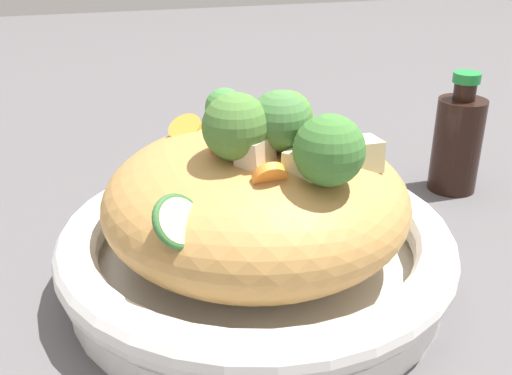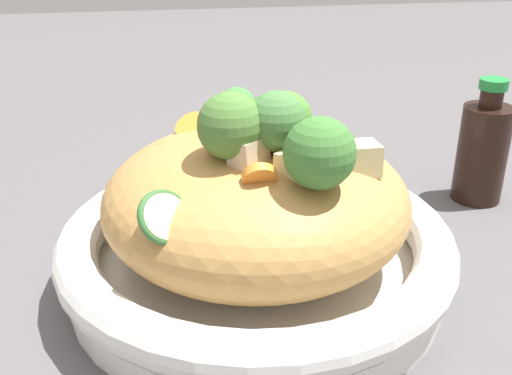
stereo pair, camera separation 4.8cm
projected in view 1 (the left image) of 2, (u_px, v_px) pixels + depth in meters
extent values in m
plane|color=#514F51|center=(256.00, 280.00, 0.52)|extent=(3.00, 3.00, 0.00)
cylinder|color=white|center=(256.00, 269.00, 0.52)|extent=(0.31, 0.31, 0.02)
torus|color=white|center=(256.00, 239.00, 0.50)|extent=(0.33, 0.33, 0.03)
ellipsoid|color=#BA8949|center=(256.00, 200.00, 0.49)|extent=(0.25, 0.25, 0.11)
torus|color=tan|center=(242.00, 116.00, 0.51)|extent=(0.07, 0.07, 0.02)
torus|color=tan|center=(307.00, 155.00, 0.50)|extent=(0.07, 0.07, 0.02)
torus|color=tan|center=(257.00, 162.00, 0.46)|extent=(0.08, 0.08, 0.02)
cone|color=#8DAB6C|center=(279.00, 153.00, 0.45)|extent=(0.02, 0.02, 0.02)
sphere|color=#46783E|center=(280.00, 121.00, 0.43)|extent=(0.06, 0.06, 0.04)
cone|color=#96AE75|center=(228.00, 127.00, 0.57)|extent=(0.02, 0.02, 0.02)
sphere|color=#42813F|center=(228.00, 107.00, 0.56)|extent=(0.04, 0.04, 0.04)
cone|color=#8CB06E|center=(286.00, 144.00, 0.46)|extent=(0.02, 0.02, 0.02)
sphere|color=#4C8733|center=(287.00, 116.00, 0.45)|extent=(0.05, 0.05, 0.04)
cone|color=#8DB873|center=(327.00, 186.00, 0.42)|extent=(0.02, 0.02, 0.02)
sphere|color=#407834|center=(329.00, 150.00, 0.41)|extent=(0.06, 0.06, 0.05)
cone|color=#8DB26A|center=(236.00, 158.00, 0.44)|extent=(0.03, 0.03, 0.01)
sphere|color=#4C7A36|center=(236.00, 127.00, 0.43)|extent=(0.07, 0.07, 0.05)
cylinder|color=orange|center=(228.00, 147.00, 0.45)|extent=(0.04, 0.04, 0.01)
cylinder|color=orange|center=(303.00, 129.00, 0.49)|extent=(0.03, 0.03, 0.02)
cylinder|color=orange|center=(186.00, 129.00, 0.50)|extent=(0.04, 0.04, 0.02)
cylinder|color=orange|center=(270.00, 177.00, 0.41)|extent=(0.02, 0.02, 0.02)
cylinder|color=beige|center=(335.00, 141.00, 0.47)|extent=(0.04, 0.04, 0.03)
torus|color=#355E28|center=(335.00, 141.00, 0.47)|extent=(0.05, 0.04, 0.03)
cylinder|color=beige|center=(322.00, 153.00, 0.45)|extent=(0.04, 0.05, 0.03)
torus|color=#385F30|center=(322.00, 153.00, 0.45)|extent=(0.05, 0.06, 0.03)
cylinder|color=beige|center=(179.00, 222.00, 0.39)|extent=(0.04, 0.04, 0.03)
torus|color=#33662F|center=(179.00, 222.00, 0.39)|extent=(0.05, 0.04, 0.03)
cube|color=beige|center=(306.00, 163.00, 0.43)|extent=(0.04, 0.04, 0.02)
cube|color=beige|center=(255.00, 155.00, 0.43)|extent=(0.03, 0.03, 0.03)
cube|color=beige|center=(362.00, 154.00, 0.46)|extent=(0.03, 0.03, 0.03)
cylinder|color=black|center=(457.00, 145.00, 0.67)|extent=(0.05, 0.05, 0.10)
cylinder|color=black|center=(465.00, 91.00, 0.64)|extent=(0.02, 0.02, 0.02)
cylinder|color=#1E7F38|center=(467.00, 77.00, 0.64)|extent=(0.03, 0.03, 0.01)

